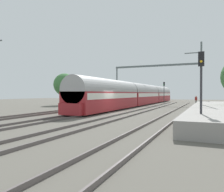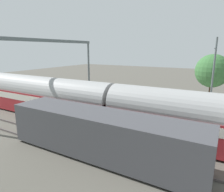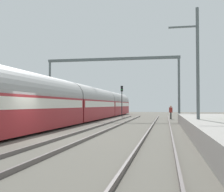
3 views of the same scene
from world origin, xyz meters
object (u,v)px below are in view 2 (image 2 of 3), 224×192
object	(u,v)px
freight_car	(101,134)
catenary_gantry	(44,56)
passenger_train	(45,96)
person_crossing	(79,87)

from	to	relation	value
freight_car	catenary_gantry	world-z (taller)	catenary_gantry
passenger_train	catenary_gantry	bearing A→B (deg)	43.45
catenary_gantry	person_crossing	bearing A→B (deg)	9.66
person_crossing	passenger_train	bearing A→B (deg)	-150.22
person_crossing	freight_car	bearing A→B (deg)	-125.91
passenger_train	catenary_gantry	xyz separation A→B (m)	(2.13, 2.02, 3.97)
freight_car	person_crossing	xyz separation A→B (m)	(13.81, 13.00, -0.44)
passenger_train	person_crossing	world-z (taller)	passenger_train
freight_car	catenary_gantry	xyz separation A→B (m)	(6.40, 11.74, 4.47)
freight_car	person_crossing	distance (m)	18.98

